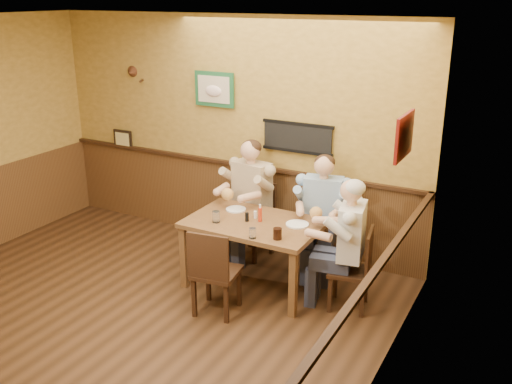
% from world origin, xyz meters
% --- Properties ---
extents(room, '(5.02, 5.03, 2.81)m').
position_xyz_m(room, '(0.14, 0.17, 1.69)').
color(room, black).
rests_on(room, ground).
extents(dining_table, '(1.40, 0.90, 0.75)m').
position_xyz_m(dining_table, '(0.86, 1.50, 0.66)').
color(dining_table, brown).
rests_on(dining_table, ground).
extents(chair_back_left, '(0.48, 0.48, 0.91)m').
position_xyz_m(chair_back_left, '(0.48, 2.15, 0.45)').
color(chair_back_left, '#341F10').
rests_on(chair_back_left, ground).
extents(chair_back_right, '(0.47, 0.47, 0.87)m').
position_xyz_m(chair_back_right, '(1.37, 2.16, 0.43)').
color(chair_back_right, '#341F10').
rests_on(chair_back_right, ground).
extents(chair_right_end, '(0.46, 0.46, 0.85)m').
position_xyz_m(chair_right_end, '(1.92, 1.55, 0.43)').
color(chair_right_end, '#341F10').
rests_on(chair_right_end, ground).
extents(chair_near_side, '(0.48, 0.48, 0.91)m').
position_xyz_m(chair_near_side, '(0.79, 0.85, 0.46)').
color(chair_near_side, '#341F10').
rests_on(chair_near_side, ground).
extents(diner_tan_shirt, '(0.69, 0.69, 1.29)m').
position_xyz_m(diner_tan_shirt, '(0.48, 2.15, 0.65)').
color(diner_tan_shirt, tan).
rests_on(diner_tan_shirt, ground).
extents(diner_blue_polo, '(0.67, 0.67, 1.24)m').
position_xyz_m(diner_blue_polo, '(1.37, 2.16, 0.62)').
color(diner_blue_polo, '#87A7CA').
rests_on(diner_blue_polo, ground).
extents(diner_white_elder, '(0.66, 0.66, 1.22)m').
position_xyz_m(diner_white_elder, '(1.92, 1.55, 0.61)').
color(diner_white_elder, silver).
rests_on(diner_white_elder, ground).
extents(water_glass_left, '(0.11, 0.11, 0.12)m').
position_xyz_m(water_glass_left, '(0.52, 1.29, 0.81)').
color(water_glass_left, silver).
rests_on(water_glass_left, dining_table).
extents(water_glass_mid, '(0.09, 0.09, 0.11)m').
position_xyz_m(water_glass_mid, '(1.06, 1.11, 0.80)').
color(water_glass_mid, white).
rests_on(water_glass_mid, dining_table).
extents(cola_tumbler, '(0.10, 0.10, 0.11)m').
position_xyz_m(cola_tumbler, '(1.28, 1.20, 0.81)').
color(cola_tumbler, black).
rests_on(cola_tumbler, dining_table).
extents(hot_sauce_bottle, '(0.05, 0.05, 0.17)m').
position_xyz_m(hot_sauce_bottle, '(0.92, 1.53, 0.83)').
color(hot_sauce_bottle, '#BB3013').
rests_on(hot_sauce_bottle, dining_table).
extents(salt_shaker, '(0.04, 0.04, 0.08)m').
position_xyz_m(salt_shaker, '(0.83, 1.58, 0.79)').
color(salt_shaker, white).
rests_on(salt_shaker, dining_table).
extents(pepper_shaker, '(0.05, 0.05, 0.10)m').
position_xyz_m(pepper_shaker, '(0.80, 1.46, 0.80)').
color(pepper_shaker, black).
rests_on(pepper_shaker, dining_table).
extents(plate_far_left, '(0.27, 0.27, 0.01)m').
position_xyz_m(plate_far_left, '(0.53, 1.70, 0.76)').
color(plate_far_left, silver).
rests_on(plate_far_left, dining_table).
extents(plate_far_right, '(0.31, 0.31, 0.02)m').
position_xyz_m(plate_far_right, '(1.31, 1.62, 0.76)').
color(plate_far_right, white).
rests_on(plate_far_right, dining_table).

